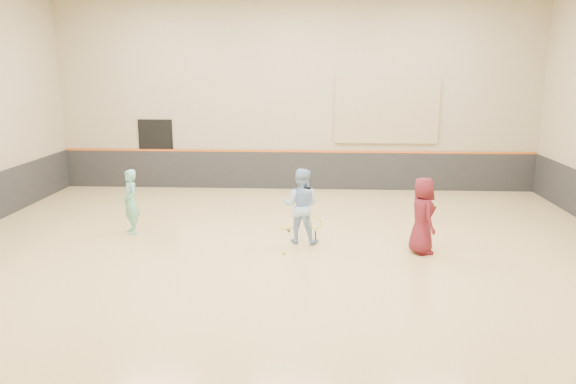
# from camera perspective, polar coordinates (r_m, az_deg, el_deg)

# --- Properties ---
(room) EXTENTS (15.04, 12.04, 6.22)m
(room) POSITION_cam_1_polar(r_m,az_deg,el_deg) (12.05, -0.37, -1.98)
(room) COLOR tan
(room) RESTS_ON ground
(wainscot_back) EXTENTS (14.90, 0.04, 1.20)m
(wainscot_back) POSITION_cam_1_polar(r_m,az_deg,el_deg) (17.92, 0.82, 2.20)
(wainscot_back) COLOR #232326
(wainscot_back) RESTS_ON floor
(accent_stripe) EXTENTS (14.90, 0.03, 0.06)m
(accent_stripe) POSITION_cam_1_polar(r_m,az_deg,el_deg) (17.80, 0.82, 4.16)
(accent_stripe) COLOR #D85914
(accent_stripe) RESTS_ON wall_back
(acoustic_panel) EXTENTS (3.20, 0.08, 2.00)m
(acoustic_panel) POSITION_cam_1_polar(r_m,az_deg,el_deg) (17.75, 9.99, 8.11)
(acoustic_panel) COLOR tan
(acoustic_panel) RESTS_ON wall_back
(doorway) EXTENTS (1.10, 0.05, 2.20)m
(doorway) POSITION_cam_1_polar(r_m,az_deg,el_deg) (18.58, -13.22, 3.81)
(doorway) COLOR black
(doorway) RESTS_ON floor
(girl) EXTENTS (0.62, 0.66, 1.52)m
(girl) POSITION_cam_1_polar(r_m,az_deg,el_deg) (13.64, -15.70, -0.95)
(girl) COLOR #75CBB6
(girl) RESTS_ON floor
(instructor) EXTENTS (0.92, 0.78, 1.68)m
(instructor) POSITION_cam_1_polar(r_m,az_deg,el_deg) (12.42, 1.32, -1.40)
(instructor) COLOR #9CC0F1
(instructor) RESTS_ON floor
(young_man) EXTENTS (0.68, 0.89, 1.62)m
(young_man) POSITION_cam_1_polar(r_m,az_deg,el_deg) (12.06, 13.50, -2.34)
(young_man) COLOR maroon
(young_man) RESTS_ON floor
(held_racket) EXTENTS (0.28, 0.28, 0.58)m
(held_racket) POSITION_cam_1_polar(r_m,az_deg,el_deg) (12.22, 2.77, -3.16)
(held_racket) COLOR #9EC12A
(held_racket) RESTS_ON instructor
(spare_racket) EXTENTS (0.64, 0.64, 0.07)m
(spare_racket) POSITION_cam_1_polar(r_m,az_deg,el_deg) (13.67, -0.22, -3.59)
(spare_racket) COLOR gold
(spare_racket) RESTS_ON floor
(ball_under_racket) EXTENTS (0.07, 0.07, 0.07)m
(ball_under_racket) POSITION_cam_1_polar(r_m,az_deg,el_deg) (11.82, -0.40, -6.21)
(ball_under_racket) COLOR #C0D732
(ball_under_racket) RESTS_ON floor
(ball_in_hand) EXTENTS (0.07, 0.07, 0.07)m
(ball_in_hand) POSITION_cam_1_polar(r_m,az_deg,el_deg) (11.80, 14.75, -1.28)
(ball_in_hand) COLOR #C5DE33
(ball_in_hand) RESTS_ON young_man
(ball_beside_spare) EXTENTS (0.07, 0.07, 0.07)m
(ball_beside_spare) POSITION_cam_1_polar(r_m,az_deg,el_deg) (15.65, 1.82, -1.47)
(ball_beside_spare) COLOR #D4E034
(ball_beside_spare) RESTS_ON floor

